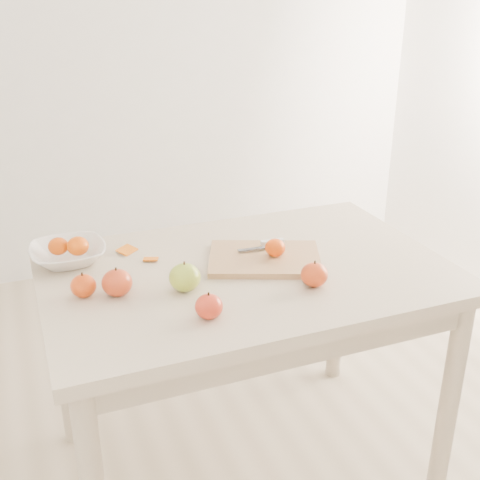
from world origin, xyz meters
name	(u,v)px	position (x,y,z in m)	size (l,w,h in m)	color
ground	(245,461)	(0.00, 0.00, 0.00)	(3.50, 3.50, 0.00)	#C6B293
table	(246,297)	(0.00, 0.00, 0.65)	(1.20, 0.80, 0.75)	#C3AC93
cutting_board	(265,259)	(0.07, 0.02, 0.76)	(0.34, 0.25, 0.02)	tan
board_tangerine	(275,248)	(0.10, 0.01, 0.80)	(0.06, 0.06, 0.05)	#C83B07
fruit_bowl	(68,254)	(-0.49, 0.23, 0.78)	(0.23, 0.23, 0.06)	white
bowl_tangerine_near	(58,246)	(-0.51, 0.24, 0.80)	(0.06, 0.06, 0.05)	#CB4907
bowl_tangerine_far	(78,246)	(-0.46, 0.22, 0.81)	(0.07, 0.07, 0.06)	#DC4D07
orange_peel_a	(127,251)	(-0.31, 0.25, 0.75)	(0.06, 0.04, 0.00)	#D7640F
orange_peel_b	(151,260)	(-0.25, 0.16, 0.75)	(0.04, 0.04, 0.00)	orange
paring_knife	(269,243)	(0.12, 0.09, 0.78)	(0.17, 0.05, 0.01)	white
apple_green	(185,277)	(-0.21, -0.07, 0.79)	(0.09, 0.09, 0.08)	#6B9618
apple_red_e	(314,275)	(0.13, -0.18, 0.78)	(0.08, 0.08, 0.07)	maroon
apple_red_c	(209,306)	(-0.20, -0.24, 0.78)	(0.07, 0.07, 0.06)	#9A040A
apple_red_d	(117,283)	(-0.39, -0.03, 0.79)	(0.08, 0.08, 0.08)	maroon
apple_red_b	(83,286)	(-0.48, 0.00, 0.78)	(0.07, 0.07, 0.06)	#9C0E04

